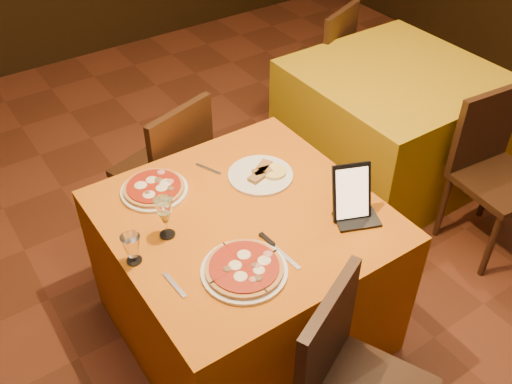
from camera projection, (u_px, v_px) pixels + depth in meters
floor at (319, 314)px, 2.94m from camera, size 6.00×7.00×0.01m
main_table at (245, 274)px, 2.65m from camera, size 1.10×1.10×0.75m
side_table at (389, 125)px, 3.62m from camera, size 1.10×1.10×0.75m
chair_main_far at (161, 169)px, 3.13m from camera, size 0.60×0.60×0.91m
chair_side_near at (501, 182)px, 3.05m from camera, size 0.49×0.49×0.91m
chair_side_far at (313, 66)px, 4.07m from camera, size 0.48×0.48×0.91m
pizza_near at (244, 269)px, 2.14m from camera, size 0.33×0.33×0.03m
pizza_far at (154, 189)px, 2.51m from camera, size 0.30×0.30×0.03m
cutlet_dish at (260, 174)px, 2.60m from camera, size 0.30×0.30×0.03m
wine_glass at (165, 218)px, 2.25m from camera, size 0.08×0.08×0.19m
water_glass at (132, 249)px, 2.16m from camera, size 0.08×0.08×0.13m
tablet at (352, 192)px, 2.33m from camera, size 0.19×0.15×0.23m
knife at (281, 252)px, 2.23m from camera, size 0.03×0.22×0.01m
fork_near at (175, 285)px, 2.10m from camera, size 0.03×0.15×0.01m
fork_far at (208, 169)px, 2.64m from camera, size 0.07×0.14×0.01m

